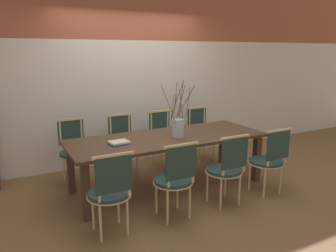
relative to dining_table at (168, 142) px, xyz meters
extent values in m
plane|color=brown|center=(0.00, 0.00, -0.64)|extent=(16.00, 16.00, 0.00)
cube|color=beige|center=(0.00, 1.37, 0.37)|extent=(12.00, 0.06, 2.03)
cube|color=#9E5138|center=(0.00, 1.37, 1.97)|extent=(12.00, 0.06, 1.17)
cube|color=#4C3321|center=(0.00, 0.00, 0.06)|extent=(2.69, 1.02, 0.04)
cube|color=#4C3321|center=(-1.24, -0.40, -0.30)|extent=(0.09, 0.09, 0.68)
cube|color=#4C3321|center=(1.24, -0.40, -0.30)|extent=(0.09, 0.09, 0.68)
cube|color=#4C3321|center=(-1.24, 0.40, -0.30)|extent=(0.09, 0.09, 0.68)
cube|color=#4C3321|center=(1.24, 0.40, -0.30)|extent=(0.09, 0.09, 0.68)
cylinder|color=#233833|center=(-1.09, -0.77, -0.21)|extent=(0.43, 0.43, 0.04)
cylinder|color=tan|center=(-1.09, -0.77, -0.23)|extent=(0.46, 0.46, 0.01)
cylinder|color=tan|center=(-1.23, -0.63, -0.43)|extent=(0.03, 0.03, 0.42)
cylinder|color=tan|center=(-0.95, -0.63, -0.43)|extent=(0.03, 0.03, 0.42)
cylinder|color=tan|center=(-1.23, -0.91, -0.43)|extent=(0.03, 0.03, 0.42)
cylinder|color=tan|center=(-0.95, -0.91, -0.43)|extent=(0.03, 0.03, 0.42)
cylinder|color=tan|center=(-1.24, -0.95, 0.04)|extent=(0.03, 0.03, 0.46)
cylinder|color=tan|center=(-0.94, -0.95, 0.04)|extent=(0.03, 0.03, 0.46)
cube|color=#233833|center=(-1.09, -0.96, 0.06)|extent=(0.37, 0.02, 0.36)
cube|color=tan|center=(-1.09, -0.95, 0.25)|extent=(0.41, 0.03, 0.03)
cylinder|color=#233833|center=(-0.34, -0.77, -0.21)|extent=(0.43, 0.43, 0.04)
cylinder|color=tan|center=(-0.34, -0.77, -0.23)|extent=(0.46, 0.46, 0.01)
cylinder|color=tan|center=(-0.48, -0.63, -0.43)|extent=(0.03, 0.03, 0.42)
cylinder|color=tan|center=(-0.20, -0.63, -0.43)|extent=(0.03, 0.03, 0.42)
cylinder|color=tan|center=(-0.48, -0.91, -0.43)|extent=(0.03, 0.03, 0.42)
cylinder|color=tan|center=(-0.20, -0.91, -0.43)|extent=(0.03, 0.03, 0.42)
cylinder|color=tan|center=(-0.49, -0.95, 0.04)|extent=(0.03, 0.03, 0.46)
cylinder|color=tan|center=(-0.19, -0.95, 0.04)|extent=(0.03, 0.03, 0.46)
cube|color=#233833|center=(-0.34, -0.96, 0.06)|extent=(0.37, 0.02, 0.36)
cube|color=tan|center=(-0.34, -0.95, 0.25)|extent=(0.41, 0.03, 0.03)
cylinder|color=#233833|center=(0.37, -0.77, -0.21)|extent=(0.43, 0.43, 0.04)
cylinder|color=tan|center=(0.37, -0.77, -0.23)|extent=(0.46, 0.46, 0.01)
cylinder|color=tan|center=(0.23, -0.63, -0.43)|extent=(0.03, 0.03, 0.42)
cylinder|color=tan|center=(0.51, -0.63, -0.43)|extent=(0.03, 0.03, 0.42)
cylinder|color=tan|center=(0.23, -0.91, -0.43)|extent=(0.03, 0.03, 0.42)
cylinder|color=tan|center=(0.51, -0.91, -0.43)|extent=(0.03, 0.03, 0.42)
cylinder|color=tan|center=(0.22, -0.95, 0.04)|extent=(0.03, 0.03, 0.46)
cylinder|color=tan|center=(0.52, -0.95, 0.04)|extent=(0.03, 0.03, 0.46)
cube|color=#233833|center=(0.37, -0.96, 0.06)|extent=(0.37, 0.02, 0.36)
cube|color=tan|center=(0.37, -0.95, 0.25)|extent=(0.41, 0.03, 0.03)
cylinder|color=#233833|center=(1.06, -0.77, -0.21)|extent=(0.43, 0.43, 0.04)
cylinder|color=tan|center=(1.06, -0.77, -0.23)|extent=(0.46, 0.46, 0.01)
cylinder|color=tan|center=(0.92, -0.63, -0.43)|extent=(0.03, 0.03, 0.42)
cylinder|color=tan|center=(1.20, -0.63, -0.43)|extent=(0.03, 0.03, 0.42)
cylinder|color=tan|center=(0.92, -0.91, -0.43)|extent=(0.03, 0.03, 0.42)
cylinder|color=tan|center=(1.20, -0.91, -0.43)|extent=(0.03, 0.03, 0.42)
cylinder|color=tan|center=(0.91, -0.95, 0.04)|extent=(0.03, 0.03, 0.46)
cylinder|color=tan|center=(1.21, -0.95, 0.04)|extent=(0.03, 0.03, 0.46)
cube|color=#233833|center=(1.06, -0.96, 0.06)|extent=(0.37, 0.02, 0.36)
cube|color=tan|center=(1.06, -0.95, 0.25)|extent=(0.41, 0.03, 0.03)
cylinder|color=#233833|center=(-1.10, 0.77, -0.21)|extent=(0.43, 0.43, 0.04)
cylinder|color=tan|center=(-1.10, 0.77, -0.23)|extent=(0.46, 0.46, 0.01)
cylinder|color=tan|center=(-0.96, 0.63, -0.43)|extent=(0.03, 0.03, 0.42)
cylinder|color=tan|center=(-1.24, 0.63, -0.43)|extent=(0.03, 0.03, 0.42)
cylinder|color=tan|center=(-0.96, 0.91, -0.43)|extent=(0.03, 0.03, 0.42)
cylinder|color=tan|center=(-1.24, 0.91, -0.43)|extent=(0.03, 0.03, 0.42)
cylinder|color=tan|center=(-0.95, 0.95, 0.04)|extent=(0.03, 0.03, 0.46)
cylinder|color=tan|center=(-1.25, 0.95, 0.04)|extent=(0.03, 0.03, 0.46)
cube|color=#233833|center=(-1.10, 0.96, 0.06)|extent=(0.37, 0.02, 0.36)
cube|color=tan|center=(-1.10, 0.95, 0.25)|extent=(0.41, 0.03, 0.03)
cylinder|color=#233833|center=(-0.35, 0.77, -0.21)|extent=(0.43, 0.43, 0.04)
cylinder|color=tan|center=(-0.35, 0.77, -0.23)|extent=(0.46, 0.46, 0.01)
cylinder|color=tan|center=(-0.21, 0.63, -0.43)|extent=(0.03, 0.03, 0.42)
cylinder|color=tan|center=(-0.49, 0.63, -0.43)|extent=(0.03, 0.03, 0.42)
cylinder|color=tan|center=(-0.21, 0.91, -0.43)|extent=(0.03, 0.03, 0.42)
cylinder|color=tan|center=(-0.49, 0.91, -0.43)|extent=(0.03, 0.03, 0.42)
cylinder|color=tan|center=(-0.20, 0.95, 0.04)|extent=(0.03, 0.03, 0.46)
cylinder|color=tan|center=(-0.50, 0.95, 0.04)|extent=(0.03, 0.03, 0.46)
cube|color=#233833|center=(-0.35, 0.96, 0.06)|extent=(0.37, 0.02, 0.36)
cube|color=tan|center=(-0.35, 0.95, 0.25)|extent=(0.41, 0.03, 0.03)
cylinder|color=#233833|center=(0.34, 0.77, -0.21)|extent=(0.43, 0.43, 0.04)
cylinder|color=tan|center=(0.34, 0.77, -0.23)|extent=(0.46, 0.46, 0.01)
cylinder|color=tan|center=(0.48, 0.63, -0.43)|extent=(0.03, 0.03, 0.42)
cylinder|color=tan|center=(0.20, 0.63, -0.43)|extent=(0.03, 0.03, 0.42)
cylinder|color=tan|center=(0.48, 0.91, -0.43)|extent=(0.03, 0.03, 0.42)
cylinder|color=tan|center=(0.20, 0.91, -0.43)|extent=(0.03, 0.03, 0.42)
cylinder|color=tan|center=(0.49, 0.95, 0.04)|extent=(0.03, 0.03, 0.46)
cylinder|color=tan|center=(0.19, 0.95, 0.04)|extent=(0.03, 0.03, 0.46)
cube|color=#233833|center=(0.34, 0.96, 0.06)|extent=(0.37, 0.02, 0.36)
cube|color=tan|center=(0.34, 0.95, 0.25)|extent=(0.41, 0.03, 0.03)
cylinder|color=#233833|center=(1.08, 0.77, -0.21)|extent=(0.43, 0.43, 0.04)
cylinder|color=tan|center=(1.08, 0.77, -0.23)|extent=(0.46, 0.46, 0.01)
cylinder|color=tan|center=(1.22, 0.63, -0.43)|extent=(0.03, 0.03, 0.42)
cylinder|color=tan|center=(0.94, 0.63, -0.43)|extent=(0.03, 0.03, 0.42)
cylinder|color=tan|center=(1.22, 0.91, -0.43)|extent=(0.03, 0.03, 0.42)
cylinder|color=tan|center=(0.94, 0.91, -0.43)|extent=(0.03, 0.03, 0.42)
cylinder|color=tan|center=(1.23, 0.95, 0.04)|extent=(0.03, 0.03, 0.46)
cylinder|color=tan|center=(0.93, 0.95, 0.04)|extent=(0.03, 0.03, 0.46)
cube|color=#233833|center=(1.08, 0.96, 0.06)|extent=(0.37, 0.02, 0.36)
cube|color=tan|center=(1.08, 0.95, 0.25)|extent=(0.41, 0.03, 0.03)
cylinder|color=#B2BCC1|center=(0.12, -0.06, 0.20)|extent=(0.16, 0.16, 0.24)
cylinder|color=brown|center=(0.10, -0.02, 0.57)|extent=(0.09, 0.06, 0.49)
cylinder|color=brown|center=(0.27, -0.01, 0.55)|extent=(0.11, 0.30, 0.46)
cylinder|color=brown|center=(0.25, -0.10, 0.54)|extent=(0.10, 0.26, 0.44)
cylinder|color=brown|center=(0.07, -0.01, 0.49)|extent=(0.12, 0.12, 0.33)
cylinder|color=brown|center=(-0.04, -0.09, 0.55)|extent=(0.06, 0.33, 0.47)
cylinder|color=brown|center=(0.10, 0.00, 0.49)|extent=(0.13, 0.06, 0.34)
cylinder|color=brown|center=(0.18, -0.03, 0.55)|extent=(0.07, 0.12, 0.46)
cylinder|color=brown|center=(0.14, 0.02, 0.56)|extent=(0.17, 0.05, 0.48)
cylinder|color=brown|center=(0.14, -0.10, 0.53)|extent=(0.09, 0.05, 0.42)
cylinder|color=brown|center=(0.17, -0.06, 0.59)|extent=(0.02, 0.10, 0.53)
cube|color=#234C8C|center=(-0.72, -0.03, 0.09)|extent=(0.25, 0.22, 0.02)
cube|color=beige|center=(-0.71, -0.02, 0.11)|extent=(0.25, 0.21, 0.02)
camera|label=1|loc=(-2.00, -3.81, 1.21)|focal=35.00mm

